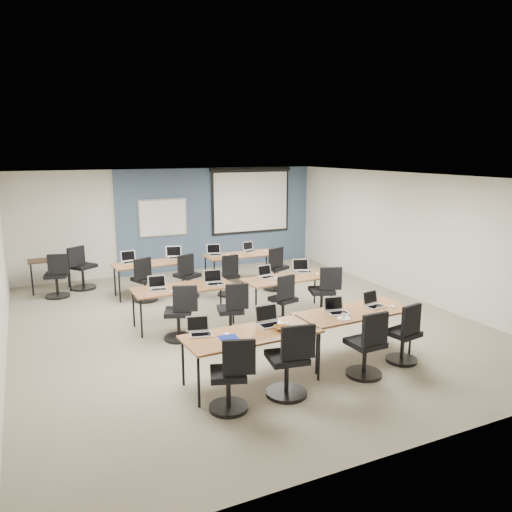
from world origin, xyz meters
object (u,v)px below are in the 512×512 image
laptop_1 (269,320)px  laptop_3 (373,303)px  training_table_mid_left (183,289)px  laptop_10 (215,252)px  task_chair_2 (367,350)px  task_chair_7 (324,296)px  laptop_6 (266,274)px  training_table_back_right (242,256)px  laptop_2 (336,309)px  task_chair_3 (405,338)px  spare_chair_a (81,271)px  training_table_mid_right (287,280)px  task_chair_11 (275,272)px  laptop_5 (214,281)px  laptop_0 (200,330)px  task_chair_5 (232,314)px  training_table_front_right (354,314)px  task_chair_8 (145,283)px  laptop_8 (129,260)px  projector_screen (251,197)px  whiteboard (163,218)px  laptop_4 (158,286)px  spare_chair_b (57,279)px  task_chair_1 (289,366)px  task_chair_6 (284,303)px  training_table_back_left (152,265)px  task_chair_9 (187,279)px  task_chair_4 (180,317)px  task_chair_10 (229,279)px  laptop_7 (303,269)px  laptop_11 (249,249)px  training_table_front_left (252,336)px

laptop_1 → laptop_3: size_ratio=1.14×
training_table_mid_left → laptop_10: (1.52, 2.41, 0.11)m
task_chair_2 → task_chair_7: 2.68m
laptop_6 → laptop_10: (-0.16, 2.42, 0.00)m
training_table_back_right → laptop_2: bearing=-95.4°
task_chair_3 → spare_chair_a: bearing=111.1°
task_chair_7 → laptop_10: (-1.09, 3.07, 0.38)m
training_table_mid_right → task_chair_11: 1.72m
laptop_5 → task_chair_3: bearing=-48.2°
laptop_0 → task_chair_5: size_ratio=0.32×
training_table_front_right → task_chair_8: size_ratio=1.89×
training_table_front_right → laptop_8: size_ratio=5.56×
laptop_0 → projector_screen: bearing=74.2°
whiteboard → laptop_4: (-1.20, -4.09, -0.66)m
training_table_back_right → task_chair_3: bearing=-85.7°
training_table_back_right → task_chair_11: bearing=-59.2°
task_chair_11 → spare_chair_b: size_ratio=1.02×
laptop_6 → laptop_10: laptop_10 is taller
training_table_back_right → laptop_6: 2.27m
task_chair_1 → task_chair_2: (1.27, 0.04, -0.02)m
laptop_10 → training_table_front_right: bearing=-68.7°
task_chair_8 → task_chair_11: bearing=-29.9°
laptop_5 → task_chair_11: 2.52m
task_chair_1 → laptop_6: size_ratio=3.44×
task_chair_6 → laptop_1: bearing=-136.7°
training_table_back_left → task_chair_9: (0.63, -0.54, -0.27)m
projector_screen → spare_chair_a: 4.95m
task_chair_4 → task_chair_10: size_ratio=1.04×
laptop_2 → laptop_7: bearing=81.1°
whiteboard → training_table_back_right: 2.47m
laptop_7 → training_table_back_right: bearing=119.8°
laptop_11 → laptop_6: bearing=-120.8°
training_table_mid_right → task_chair_10: 1.73m
task_chair_3 → laptop_4: 4.28m
laptop_3 → laptop_7: (0.14, 2.46, 0.00)m
laptop_7 → task_chair_9: size_ratio=0.34×
laptop_7 → task_chair_9: task_chair_9 is taller
whiteboard → laptop_0: 6.66m
task_chair_5 → training_table_front_left: bearing=-90.2°
whiteboard → task_chair_2: size_ratio=1.29×
training_table_back_left → task_chair_9: 0.87m
whiteboard → task_chair_9: bearing=-93.6°
training_table_back_left → laptop_10: (1.56, 0.21, 0.11)m
laptop_1 → task_chair_3: bearing=-17.3°
training_table_mid_right → laptop_4: size_ratio=5.61×
laptop_0 → task_chair_9: 4.21m
task_chair_1 → laptop_2: 1.53m
whiteboard → task_chair_11: bearing=-55.5°
training_table_mid_right → task_chair_3: 2.88m
task_chair_2 → laptop_4: (-2.16, 3.20, 0.38)m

